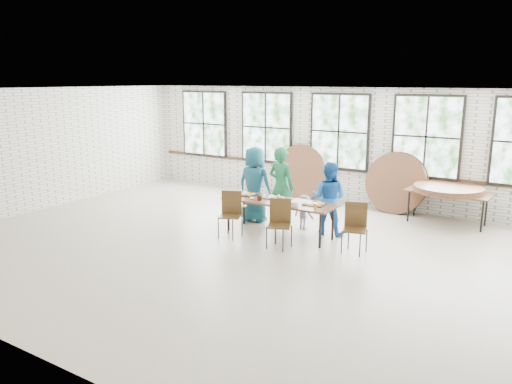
{
  "coord_description": "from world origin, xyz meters",
  "views": [
    {
      "loc": [
        5.05,
        -7.62,
        3.2
      ],
      "look_at": [
        0.0,
        0.4,
        1.05
      ],
      "focal_mm": 35.0,
      "sensor_mm": 36.0,
      "label": 1
    }
  ],
  "objects_px": {
    "chair_near_left": "(231,210)",
    "chair_near_right": "(280,219)",
    "dining_table": "(279,203)",
    "storage_table": "(448,194)"
  },
  "relations": [
    {
      "from": "chair_near_left",
      "to": "chair_near_right",
      "type": "distance_m",
      "value": 1.2
    },
    {
      "from": "storage_table",
      "to": "dining_table",
      "type": "bearing_deg",
      "value": -131.56
    },
    {
      "from": "dining_table",
      "to": "chair_near_left",
      "type": "distance_m",
      "value": 1.01
    },
    {
      "from": "dining_table",
      "to": "chair_near_left",
      "type": "height_order",
      "value": "chair_near_left"
    },
    {
      "from": "chair_near_right",
      "to": "chair_near_left",
      "type": "bearing_deg",
      "value": 153.2
    },
    {
      "from": "chair_near_right",
      "to": "storage_table",
      "type": "distance_m",
      "value": 4.15
    },
    {
      "from": "chair_near_right",
      "to": "storage_table",
      "type": "bearing_deg",
      "value": 30.82
    },
    {
      "from": "chair_near_left",
      "to": "chair_near_right",
      "type": "height_order",
      "value": "same"
    },
    {
      "from": "dining_table",
      "to": "chair_near_left",
      "type": "relative_size",
      "value": 2.53
    },
    {
      "from": "chair_near_left",
      "to": "storage_table",
      "type": "relative_size",
      "value": 0.51
    }
  ]
}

